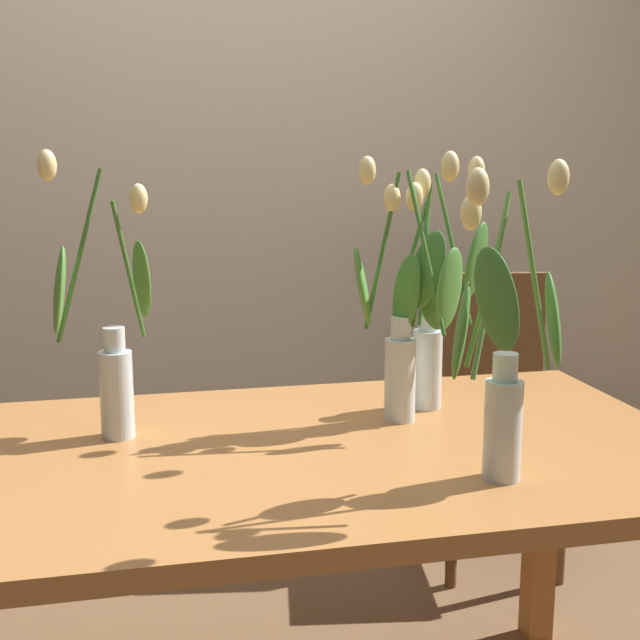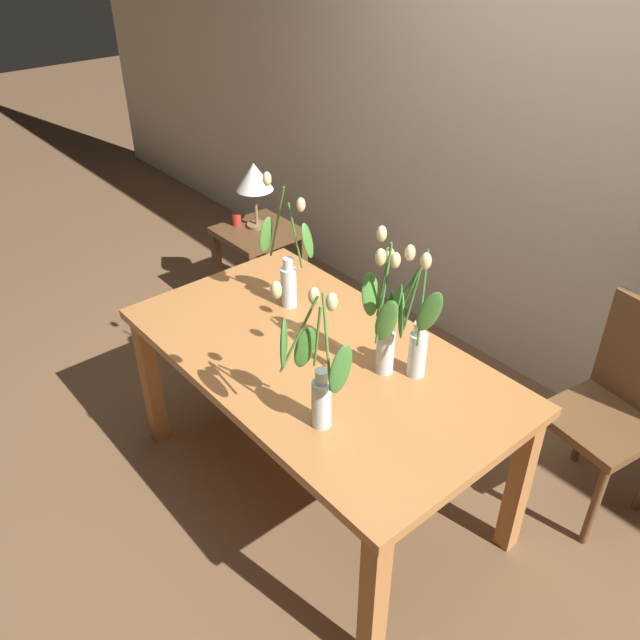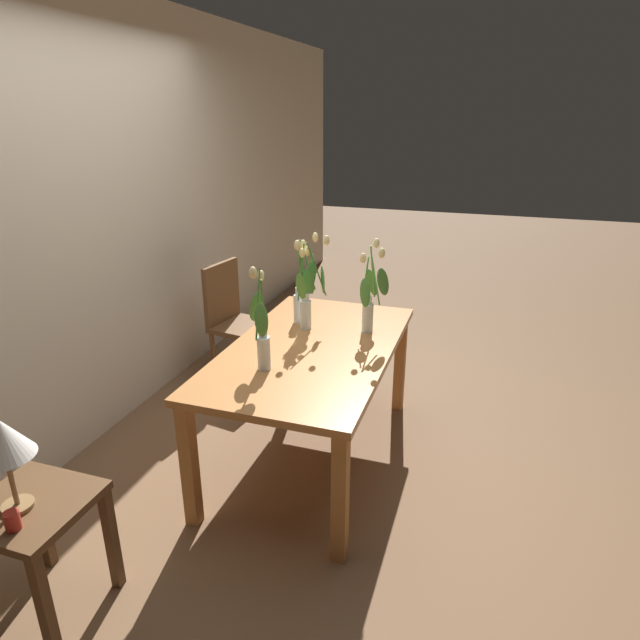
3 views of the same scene
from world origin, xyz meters
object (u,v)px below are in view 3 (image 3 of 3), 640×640
dining_chair (234,316)px  dining_table (312,361)px  table_lamp (2,440)px  pillar_candle (12,521)px  side_table (35,526)px  tulip_vase_1 (308,301)px  tulip_vase_3 (262,337)px  tulip_vase_2 (304,289)px  tulip_vase_0 (370,300)px

dining_chair → dining_table: bearing=-131.7°
table_lamp → pillar_candle: 0.30m
side_table → table_lamp: size_ratio=1.38×
dining_table → table_lamp: size_ratio=4.02×
tulip_vase_1 → table_lamp: 1.78m
side_table → dining_chair: bearing=5.6°
side_table → tulip_vase_3: bearing=-28.6°
tulip_vase_1 → dining_chair: 1.07m
dining_chair → side_table: size_ratio=1.69×
tulip_vase_2 → table_lamp: (-1.75, 0.56, -0.11)m
tulip_vase_3 → dining_chair: 1.46m
tulip_vase_0 → pillar_candle: tulip_vase_0 is taller
dining_table → tulip_vase_3: tulip_vase_3 is taller
tulip_vase_3 → table_lamp: bearing=151.4°
tulip_vase_2 → tulip_vase_3: tulip_vase_3 is taller
tulip_vase_3 → table_lamp: tulip_vase_3 is taller
tulip_vase_3 → table_lamp: size_ratio=1.46×
tulip_vase_2 → dining_chair: (0.49, 0.75, -0.44)m
dining_table → tulip_vase_0: 0.50m
dining_table → tulip_vase_1: tulip_vase_1 is taller
side_table → tulip_vase_2: bearing=-17.4°
tulip_vase_2 → pillar_candle: bearing=165.5°
tulip_vase_2 → table_lamp: 1.84m
tulip_vase_2 → side_table: bearing=162.6°
tulip_vase_1 → dining_chair: tulip_vase_1 is taller
dining_chair → pillar_candle: bearing=-173.3°
pillar_candle → tulip_vase_3: bearing=-23.3°
tulip_vase_1 → side_table: tulip_vase_1 is taller
tulip_vase_3 → pillar_candle: size_ratio=7.74×
tulip_vase_0 → side_table: 2.01m
dining_table → tulip_vase_2: bearing=26.7°
tulip_vase_0 → pillar_candle: size_ratio=7.50×
tulip_vase_0 → tulip_vase_3: tulip_vase_3 is taller
tulip_vase_0 → dining_chair: size_ratio=0.60×
tulip_vase_3 → pillar_candle: 1.31m
dining_table → tulip_vase_1: bearing=24.1°
dining_chair → table_lamp: size_ratio=2.34×
tulip_vase_1 → tulip_vase_2: tulip_vase_1 is taller
tulip_vase_1 → table_lamp: size_ratio=1.45×
dining_chair → table_lamp: bearing=-175.0°
tulip_vase_0 → tulip_vase_3: 0.78m
dining_table → dining_chair: bearing=48.3°
dining_chair → tulip_vase_2: bearing=-123.2°
dining_table → tulip_vase_3: (-0.36, 0.14, 0.27)m
tulip_vase_2 → tulip_vase_3: size_ratio=0.98×
tulip_vase_2 → dining_chair: bearing=56.8°
tulip_vase_2 → dining_table: bearing=-153.3°
tulip_vase_0 → side_table: bearing=150.4°
dining_table → side_table: 1.57m
tulip_vase_1 → side_table: 1.80m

